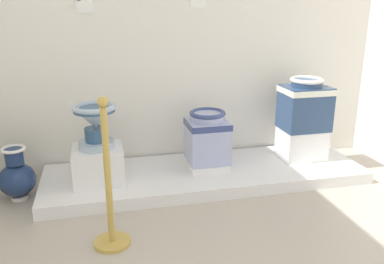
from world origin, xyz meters
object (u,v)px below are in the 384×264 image
at_px(info_placard_first, 84,4).
at_px(decorative_vase_corner, 17,177).
at_px(info_placard_second, 198,0).
at_px(stanchion_post_near_left, 109,200).
at_px(antique_toilet_broad_patterned, 305,103).
at_px(plinth_block_pale_glazed, 98,164).
at_px(antique_toilet_slender_white, 207,135).
at_px(plinth_block_slender_white, 207,164).
at_px(antique_toilet_pale_glazed, 95,121).
at_px(plinth_block_broad_patterned, 301,143).

xyz_separation_m(info_placard_first, decorative_vase_corner, (-0.59, -0.43, -1.25)).
xyz_separation_m(info_placard_first, info_placard_second, (0.93, -0.00, 0.04)).
bearing_deg(stanchion_post_near_left, antique_toilet_broad_patterned, 26.50).
height_order(plinth_block_pale_glazed, antique_toilet_slender_white, antique_toilet_slender_white).
xyz_separation_m(plinth_block_slender_white, info_placard_first, (-0.92, 0.37, 1.30)).
height_order(antique_toilet_pale_glazed, decorative_vase_corner, antique_toilet_pale_glazed).
bearing_deg(antique_toilet_broad_patterned, plinth_block_slender_white, -179.22).
relative_size(plinth_block_broad_patterned, info_placard_second, 2.99).
distance_m(plinth_block_slender_white, info_placard_second, 1.39).
bearing_deg(stanchion_post_near_left, plinth_block_broad_patterned, 26.50).
bearing_deg(antique_toilet_slender_white, antique_toilet_pale_glazed, -175.00).
bearing_deg(stanchion_post_near_left, decorative_vase_corner, 129.93).
height_order(plinth_block_pale_glazed, plinth_block_slender_white, plinth_block_pale_glazed).
relative_size(antique_toilet_pale_glazed, antique_toilet_slender_white, 0.79).
relative_size(info_placard_first, decorative_vase_corner, 0.32).
bearing_deg(stanchion_post_near_left, info_placard_first, 93.55).
height_order(plinth_block_pale_glazed, stanchion_post_near_left, stanchion_post_near_left).
bearing_deg(info_placard_second, antique_toilet_pale_glazed, -153.61).
height_order(antique_toilet_pale_glazed, info_placard_second, info_placard_second).
bearing_deg(antique_toilet_pale_glazed, info_placard_first, 92.35).
distance_m(antique_toilet_broad_patterned, decorative_vase_corner, 2.43).
bearing_deg(plinth_block_broad_patterned, info_placard_first, 168.64).
bearing_deg(stanchion_post_near_left, plinth_block_slender_white, 45.15).
height_order(plinth_block_pale_glazed, info_placard_first, info_placard_first).
relative_size(info_placard_first, stanchion_post_near_left, 0.14).
relative_size(plinth_block_pale_glazed, plinth_block_slender_white, 1.15).
distance_m(antique_toilet_slender_white, plinth_block_broad_patterned, 0.90).
xyz_separation_m(decorative_vase_corner, stanchion_post_near_left, (0.66, -0.79, 0.12)).
distance_m(plinth_block_pale_glazed, stanchion_post_near_left, 0.78).
distance_m(antique_toilet_pale_glazed, info_placard_second, 1.34).
xyz_separation_m(antique_toilet_pale_glazed, plinth_block_slender_white, (0.90, 0.08, -0.47)).
relative_size(plinth_block_slender_white, info_placard_second, 2.62).
relative_size(plinth_block_slender_white, antique_toilet_slender_white, 0.76).
height_order(decorative_vase_corner, stanchion_post_near_left, stanchion_post_near_left).
bearing_deg(plinth_block_broad_patterned, stanchion_post_near_left, -153.50).
xyz_separation_m(plinth_block_pale_glazed, plinth_block_broad_patterned, (1.79, 0.09, 0.00)).
height_order(plinth_block_slender_white, stanchion_post_near_left, stanchion_post_near_left).
bearing_deg(plinth_block_slender_white, decorative_vase_corner, -177.80).
distance_m(antique_toilet_pale_glazed, info_placard_first, 0.95).
xyz_separation_m(plinth_block_slender_white, decorative_vase_corner, (-1.51, -0.06, 0.06)).
distance_m(plinth_block_broad_patterned, antique_toilet_broad_patterned, 0.37).
bearing_deg(antique_toilet_broad_patterned, info_placard_first, 168.64).
distance_m(plinth_block_pale_glazed, antique_toilet_broad_patterned, 1.83).
relative_size(antique_toilet_pale_glazed, info_placard_first, 2.58).
xyz_separation_m(plinth_block_slender_white, stanchion_post_near_left, (-0.85, -0.85, 0.18)).
distance_m(antique_toilet_pale_glazed, plinth_block_broad_patterned, 1.82).
distance_m(antique_toilet_slender_white, info_placard_second, 1.15).
height_order(plinth_block_pale_glazed, decorative_vase_corner, decorative_vase_corner).
relative_size(antique_toilet_slender_white, decorative_vase_corner, 1.05).
bearing_deg(info_placard_first, antique_toilet_broad_patterned, -11.36).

